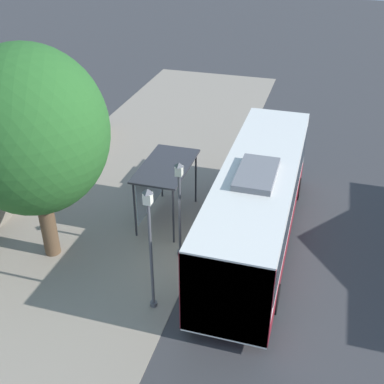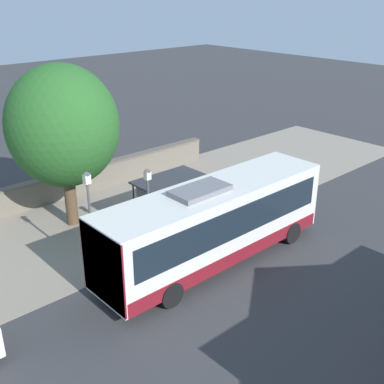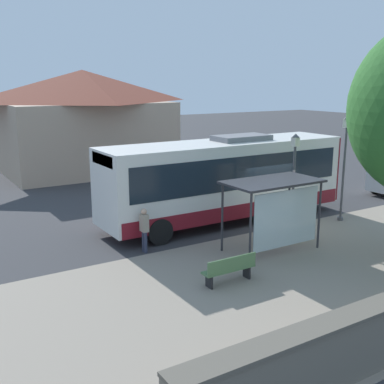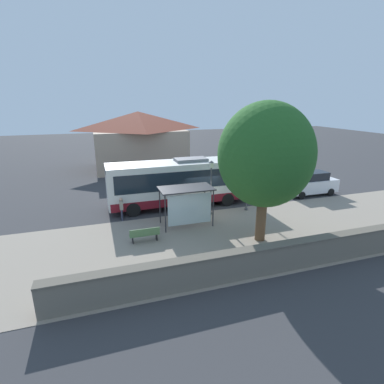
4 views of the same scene
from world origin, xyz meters
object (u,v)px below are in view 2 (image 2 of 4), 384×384
Objects in this scene: street_lamp_far at (90,215)px; bus at (214,222)px; pedestrian at (256,200)px; shade_tree at (63,127)px; bus_shelter at (167,185)px; bench at (193,191)px; street_lamp_near at (148,203)px.

bus is at bearing 58.79° from street_lamp_far.
street_lamp_far reaches higher than bus.
pedestrian is 10.13m from shade_tree.
bus_shelter is 4.73m from pedestrian.
bus is 4.07m from bus_shelter.
bench is at bearing 116.01° from bus_shelter.
pedestrian is 3.94m from bench.
shade_tree is (-1.81, -6.47, 4.53)m from bench.
bus_shelter is at bearing 122.85° from street_lamp_near.
street_lamp_near is at bearing -150.58° from bus.
bus is 3.20× the size of bus_shelter.
street_lamp_far reaches higher than street_lamp_near.
street_lamp_far is at bearing -18.78° from shade_tree.
pedestrian is at bearing 52.82° from shade_tree.
shade_tree reaches higher than street_lamp_near.
shade_tree is at bearing -133.44° from bus_shelter.
street_lamp_near is 0.50× the size of shade_tree.
bus_shelter is at bearing 105.44° from street_lamp_far.
street_lamp_near is 0.87× the size of street_lamp_far.
shade_tree is at bearing -165.05° from street_lamp_near.
bus_shelter is 1.98× the size of bench.
bus_shelter is 0.43× the size of shade_tree.
street_lamp_near reaches higher than bus_shelter.
street_lamp_near reaches higher than pedestrian.
pedestrian reaches higher than bench.
pedestrian is 9.19m from street_lamp_far.
street_lamp_far is at bearing -70.44° from bench.
bench is at bearing 109.56° from street_lamp_far.
bench is 0.38× the size of street_lamp_far.
bus_shelter is 2.14× the size of pedestrian.
street_lamp_near is at bearing 14.95° from shade_tree.
bus reaches higher than pedestrian.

